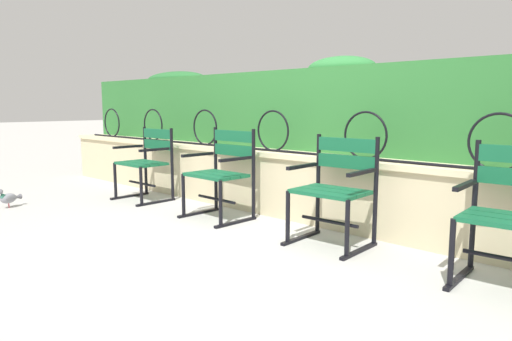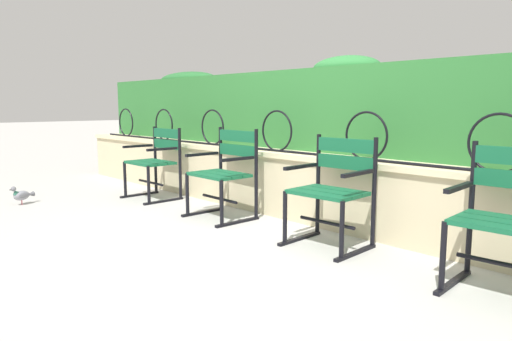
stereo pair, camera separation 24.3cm
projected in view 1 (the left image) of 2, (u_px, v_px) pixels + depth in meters
ground_plane at (251, 233)px, 4.12m from camera, size 60.00×60.00×0.00m
stone_wall at (302, 186)px, 4.60m from camera, size 8.59×0.41×0.65m
iron_arch_fence at (277, 134)px, 4.66m from camera, size 8.03×0.02×0.42m
hedge_row at (328, 107)px, 4.81m from camera, size 8.42×0.51×0.95m
park_chair_leftmost at (147, 161)px, 5.53m from camera, size 0.59×0.52×0.85m
park_chair_centre_left at (222, 171)px, 4.62m from camera, size 0.61×0.53×0.89m
park_chair_centre_right at (335, 187)px, 3.74m from camera, size 0.60×0.54×0.88m
pigeon_near_chairs at (9, 198)px, 5.11m from camera, size 0.16×0.28×0.22m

